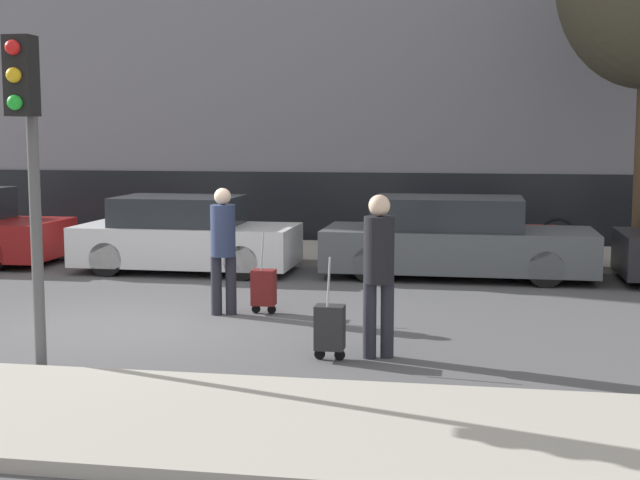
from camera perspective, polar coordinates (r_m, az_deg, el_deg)
name	(u,v)px	position (r m, az deg, el deg)	size (l,w,h in m)	color
ground_plane	(136,325)	(11.90, -11.68, -5.36)	(80.00, 80.00, 0.00)	#4C4C4F
sidewalk_far	(263,251)	(18.47, -3.64, -0.70)	(28.00, 3.00, 0.12)	#A39E93
parked_car_1	(185,236)	(16.20, -8.63, 0.23)	(3.91, 1.71, 1.36)	silver
parked_car_2	(455,240)	(15.59, 8.65, 0.02)	(4.62, 1.81, 1.39)	#4C5156
pedestrian_left	(223,243)	(12.23, -6.22, -0.19)	(0.34, 0.34, 1.75)	#23232D
trolley_left	(264,288)	(12.35, -3.63, -3.06)	(0.34, 0.29, 1.15)	maroon
pedestrian_right	(379,265)	(9.82, 3.79, -1.62)	(0.34, 0.34, 1.82)	#23232D
trolley_right	(330,328)	(9.83, 0.63, -5.63)	(0.34, 0.29, 1.15)	#262628
traffic_light	(27,135)	(9.56, -18.25, 6.43)	(0.28, 0.47, 3.46)	#515154
parked_bicycle	(530,235)	(18.03, 13.30, 0.33)	(1.77, 0.06, 0.96)	black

